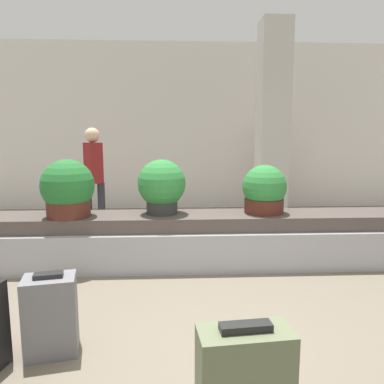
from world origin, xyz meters
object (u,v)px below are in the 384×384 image
at_px(pillar, 272,126).
at_px(traveler_0, 272,158).
at_px(traveler_1, 94,171).
at_px(potted_plant_0, 68,190).
at_px(potted_plant_1, 264,191).
at_px(suitcase_2, 51,315).
at_px(potted_plant_2, 162,186).

bearing_deg(pillar, traveler_0, 74.40).
height_order(pillar, traveler_1, pillar).
xyz_separation_m(potted_plant_0, potted_plant_1, (2.17, 0.09, -0.04)).
height_order(suitcase_2, traveler_1, traveler_1).
relative_size(suitcase_2, traveler_1, 0.36).
distance_m(pillar, potted_plant_0, 3.38).
bearing_deg(traveler_0, suitcase_2, -69.90).
xyz_separation_m(potted_plant_1, potted_plant_2, (-1.16, 0.02, 0.06)).
bearing_deg(traveler_0, traveler_1, -108.25).
bearing_deg(potted_plant_2, suitcase_2, -111.50).
bearing_deg(traveler_0, pillar, -54.39).
bearing_deg(potted_plant_0, potted_plant_2, 6.24).
distance_m(suitcase_2, potted_plant_0, 1.79).
distance_m(pillar, potted_plant_1, 2.02).
xyz_separation_m(potted_plant_2, traveler_0, (1.93, 2.59, 0.14)).
distance_m(traveler_0, traveler_1, 3.20).
height_order(suitcase_2, traveler_0, traveler_0).
xyz_separation_m(pillar, potted_plant_1, (-0.54, -1.78, -0.77)).
bearing_deg(potted_plant_2, traveler_1, 125.74).
height_order(potted_plant_0, potted_plant_1, potted_plant_0).
xyz_separation_m(suitcase_2, traveler_0, (2.63, 4.36, 0.76)).
distance_m(potted_plant_1, potted_plant_2, 1.16).
bearing_deg(traveler_1, potted_plant_1, 22.49).
xyz_separation_m(potted_plant_1, traveler_1, (-2.22, 1.49, 0.09)).
distance_m(potted_plant_1, traveler_0, 2.73).
relative_size(potted_plant_1, traveler_0, 0.32).
height_order(potted_plant_0, traveler_1, traveler_1).
relative_size(potted_plant_0, potted_plant_2, 1.02).
bearing_deg(traveler_0, potted_plant_0, -86.24).
relative_size(potted_plant_0, potted_plant_1, 1.14).
bearing_deg(suitcase_2, traveler_1, 85.53).
distance_m(potted_plant_0, traveler_0, 4.00).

